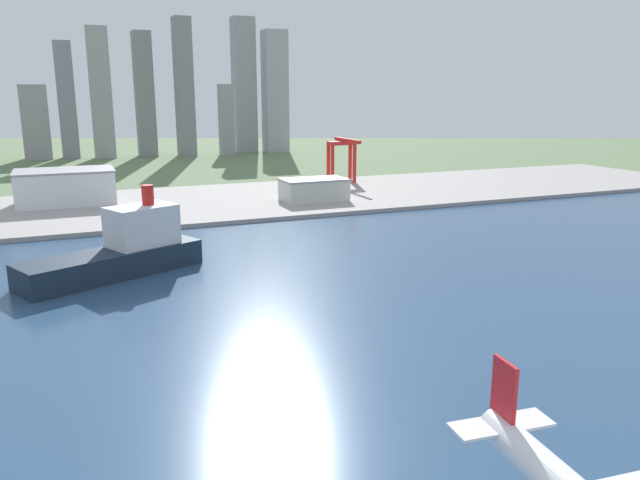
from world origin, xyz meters
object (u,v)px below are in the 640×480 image
object	(u,v)px
cargo_ship	(122,250)
warehouse_annex	(314,189)
port_crane_red	(343,151)
warehouse_main	(66,187)

from	to	relation	value
cargo_ship	warehouse_annex	bearing A→B (deg)	42.31
warehouse_annex	port_crane_red	bearing A→B (deg)	52.41
warehouse_main	warehouse_annex	size ratio (longest dim) A/B	1.41
cargo_ship	warehouse_main	size ratio (longest dim) A/B	1.25
port_crane_red	warehouse_annex	bearing A→B (deg)	-127.59
port_crane_red	warehouse_annex	xyz separation A→B (m)	(-51.21, -66.52, -17.89)
cargo_ship	warehouse_annex	size ratio (longest dim) A/B	1.76
warehouse_main	warehouse_annex	xyz separation A→B (m)	(150.18, -49.45, -3.68)
warehouse_main	warehouse_annex	distance (m)	158.16
port_crane_red	warehouse_annex	size ratio (longest dim) A/B	1.01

